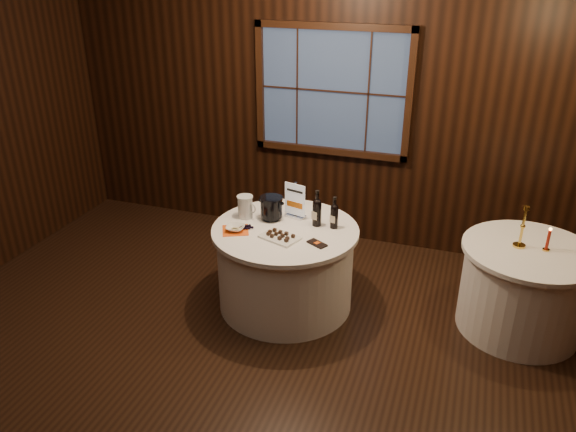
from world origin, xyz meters
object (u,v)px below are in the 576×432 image
at_px(red_candle, 548,241).
at_px(ice_bucket, 271,208).
at_px(chocolate_plate, 280,236).
at_px(glass_pitcher, 245,207).
at_px(side_table, 523,289).
at_px(sign_stand, 295,206).
at_px(main_table, 285,266).
at_px(chocolate_box, 317,244).
at_px(cracker_bowl, 235,228).
at_px(port_bottle_left, 317,210).
at_px(brass_candlestick, 522,232).
at_px(port_bottle_right, 334,215).
at_px(grape_bunch, 247,228).

bearing_deg(red_candle, ice_bucket, -175.70).
xyz_separation_m(chocolate_plate, glass_pitcher, (-0.43, 0.29, 0.09)).
bearing_deg(side_table, sign_stand, -178.28).
xyz_separation_m(main_table, chocolate_box, (0.34, -0.19, 0.39)).
xyz_separation_m(side_table, cracker_bowl, (-2.39, -0.48, 0.41)).
relative_size(glass_pitcher, red_candle, 1.01).
relative_size(port_bottle_left, brass_candlestick, 0.92).
height_order(port_bottle_right, cracker_bowl, port_bottle_right).
bearing_deg(brass_candlestick, red_candle, -0.39).
height_order(chocolate_plate, grape_bunch, chocolate_plate).
xyz_separation_m(side_table, chocolate_box, (-1.66, -0.49, 0.39)).
height_order(side_table, brass_candlestick, brass_candlestick).
height_order(main_table, brass_candlestick, brass_candlestick).
relative_size(grape_bunch, red_candle, 0.75).
bearing_deg(brass_candlestick, main_table, -170.80).
bearing_deg(main_table, cracker_bowl, -155.26).
xyz_separation_m(cracker_bowl, red_candle, (2.50, 0.49, 0.06)).
bearing_deg(port_bottle_left, ice_bucket, -158.02).
bearing_deg(chocolate_plate, sign_stand, 90.90).
bearing_deg(chocolate_box, brass_candlestick, 46.79).
relative_size(chocolate_plate, grape_bunch, 2.39).
height_order(port_bottle_left, cracker_bowl, port_bottle_left).
bearing_deg(ice_bucket, main_table, -37.28).
relative_size(grape_bunch, cracker_bowl, 0.96).
xyz_separation_m(ice_bucket, brass_candlestick, (2.08, 0.17, 0.02)).
distance_m(main_table, chocolate_plate, 0.44).
xyz_separation_m(main_table, side_table, (2.00, 0.30, 0.00)).
height_order(ice_bucket, glass_pitcher, ice_bucket).
bearing_deg(main_table, port_bottle_left, 31.76).
relative_size(ice_bucket, brass_candlestick, 0.59).
xyz_separation_m(grape_bunch, cracker_bowl, (-0.09, -0.05, 0.01)).
xyz_separation_m(port_bottle_right, ice_bucket, (-0.57, -0.02, -0.01)).
bearing_deg(side_table, chocolate_plate, -166.04).
xyz_separation_m(main_table, port_bottle_right, (0.39, 0.15, 0.51)).
distance_m(sign_stand, port_bottle_right, 0.39).
xyz_separation_m(glass_pitcher, brass_candlestick, (2.32, 0.21, 0.02)).
height_order(main_table, cracker_bowl, cracker_bowl).
bearing_deg(chocolate_box, chocolate_plate, -151.10).
bearing_deg(cracker_bowl, grape_bunch, 30.29).
distance_m(sign_stand, cracker_bowl, 0.59).
bearing_deg(red_candle, side_table, -176.20).
xyz_separation_m(ice_bucket, glass_pitcher, (-0.23, -0.04, -0.01)).
distance_m(side_table, port_bottle_right, 1.69).
distance_m(port_bottle_left, glass_pitcher, 0.65).
bearing_deg(chocolate_plate, side_table, 13.96).
distance_m(ice_bucket, brass_candlestick, 2.09).
xyz_separation_m(chocolate_plate, red_candle, (2.09, 0.50, 0.06)).
bearing_deg(chocolate_box, glass_pitcher, -171.94).
xyz_separation_m(port_bottle_right, chocolate_box, (-0.05, -0.34, -0.12)).
bearing_deg(ice_bucket, brass_candlestick, 4.75).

